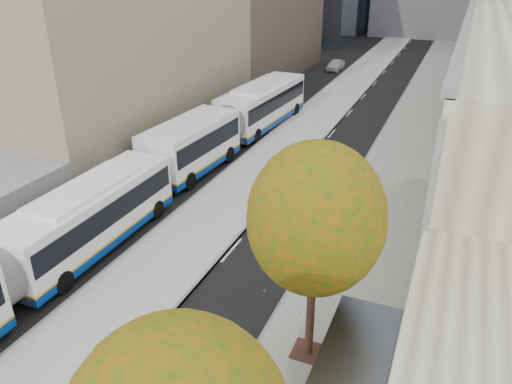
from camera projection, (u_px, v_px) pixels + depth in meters
The scene contains 7 objects.
bus_platform at pixel (300, 133), 38.01m from camera, with size 4.25×150.00×0.15m, color #A7A7A7.
sidewalk at pixel (407, 148), 35.26m from camera, with size 4.75×150.00×0.08m, color gray.
bus_shelter at pixel (362, 363), 13.75m from camera, with size 1.90×4.40×2.53m.
tree_c at pixel (316, 219), 14.86m from camera, with size 4.20×4.20×7.28m.
bus_near at pixel (24, 260), 19.45m from camera, with size 2.64×17.61×2.93m.
bus_far at pixel (236, 119), 35.55m from camera, with size 3.97×19.48×3.22m.
distant_car at pixel (335, 65), 58.77m from camera, with size 1.50×3.73×1.27m, color silver.
Camera 1 is at (6.96, 0.25, 12.38)m, focal length 35.00 mm.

